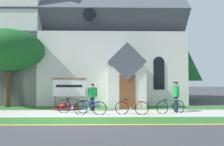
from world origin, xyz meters
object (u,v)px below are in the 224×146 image
object	(u,v)px
bicycle_red	(90,108)
bicycle_black	(132,107)
bicycle_silver	(74,106)
roadside_conifer	(182,59)
yard_deciduous_tree	(8,50)
cyclist_in_white_jersey	(176,94)
cyclist_in_green_jersey	(92,95)
church_sign	(69,88)
bicycle_orange	(171,107)

from	to	relation	value
bicycle_red	bicycle_black	xyz separation A→B (m)	(2.13, 0.02, 0.00)
bicycle_silver	roadside_conifer	xyz separation A→B (m)	(8.73, 8.33, 3.46)
yard_deciduous_tree	cyclist_in_white_jersey	bearing A→B (deg)	-13.74
roadside_conifer	cyclist_in_green_jersey	bearing A→B (deg)	-136.28
church_sign	bicycle_orange	world-z (taller)	church_sign
bicycle_red	roadside_conifer	distance (m)	12.37
bicycle_black	roadside_conifer	xyz separation A→B (m)	(5.69, 8.92, 3.48)
bicycle_silver	cyclist_in_green_jersey	xyz separation A→B (m)	(0.94, 0.87, 0.53)
bicycle_silver	cyclist_in_green_jersey	bearing A→B (deg)	42.88
roadside_conifer	yard_deciduous_tree	size ratio (longest dim) A/B	1.14
bicycle_black	bicycle_silver	bearing A→B (deg)	168.94
church_sign	roadside_conifer	bearing A→B (deg)	32.61
cyclist_in_green_jersey	roadside_conifer	bearing A→B (deg)	43.72
church_sign	bicycle_silver	world-z (taller)	church_sign
church_sign	cyclist_in_white_jersey	bearing A→B (deg)	-16.97
bicycle_silver	yard_deciduous_tree	xyz separation A→B (m)	(-4.89, 2.97, 3.42)
bicycle_silver	cyclist_in_green_jersey	world-z (taller)	cyclist_in_green_jersey
bicycle_black	cyclist_in_green_jersey	bearing A→B (deg)	145.14
bicycle_red	roadside_conifer	bearing A→B (deg)	48.84
bicycle_red	cyclist_in_green_jersey	distance (m)	1.58
roadside_conifer	yard_deciduous_tree	xyz separation A→B (m)	(-13.62, -5.36, -0.04)
bicycle_silver	bicycle_red	xyz separation A→B (m)	(0.92, -0.61, -0.02)
church_sign	roadside_conifer	distance (m)	11.44
bicycle_red	cyclist_in_green_jersey	bearing A→B (deg)	89.21
bicycle_black	yard_deciduous_tree	bearing A→B (deg)	155.79
yard_deciduous_tree	roadside_conifer	bearing A→B (deg)	21.47
cyclist_in_green_jersey	roadside_conifer	world-z (taller)	roadside_conifer
cyclist_in_green_jersey	bicycle_silver	bearing A→B (deg)	-137.12
bicycle_black	cyclist_in_green_jersey	xyz separation A→B (m)	(-2.11, 1.47, 0.55)
bicycle_orange	church_sign	bearing A→B (deg)	156.45
yard_deciduous_tree	bicycle_silver	bearing A→B (deg)	-31.30
cyclist_in_white_jersey	yard_deciduous_tree	xyz separation A→B (m)	(-10.53, 2.57, 2.81)
bicycle_black	yard_deciduous_tree	xyz separation A→B (m)	(-7.93, 3.57, 3.44)
bicycle_red	bicycle_black	distance (m)	2.13
church_sign	cyclist_in_green_jersey	xyz separation A→B (m)	(1.59, -1.45, -0.37)
roadside_conifer	yard_deciduous_tree	world-z (taller)	roadside_conifer
bicycle_orange	cyclist_in_white_jersey	size ratio (longest dim) A/B	0.97
roadside_conifer	bicycle_red	bearing A→B (deg)	-131.16
cyclist_in_green_jersey	bicycle_orange	bearing A→B (deg)	-14.44
bicycle_black	cyclist_in_green_jersey	world-z (taller)	cyclist_in_green_jersey
roadside_conifer	cyclist_in_white_jersey	bearing A→B (deg)	-111.30
bicycle_orange	bicycle_black	distance (m)	2.14
bicycle_red	yard_deciduous_tree	bearing A→B (deg)	148.32
church_sign	bicycle_black	xyz separation A→B (m)	(3.70, -2.91, -0.92)
bicycle_black	bicycle_orange	bearing A→B (deg)	10.29
bicycle_orange	cyclist_in_green_jersey	distance (m)	4.39
cyclist_in_white_jersey	roadside_conifer	bearing A→B (deg)	68.70
church_sign	bicycle_silver	distance (m)	2.57
church_sign	yard_deciduous_tree	distance (m)	4.97
bicycle_red	yard_deciduous_tree	distance (m)	7.64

